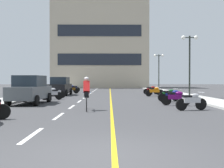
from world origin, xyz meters
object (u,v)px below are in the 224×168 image
at_px(motorcycle_2, 192,101).
at_px(motorcycle_4, 173,96).
at_px(motorcycle_9, 155,91).
at_px(motorcycle_8, 155,91).
at_px(motorcycle_13, 73,88).
at_px(motorcycle_3, 176,98).
at_px(parked_car_near, 30,90).
at_px(motorcycle_10, 151,90).
at_px(parked_car_mid, 60,86).
at_px(motorcycle_7, 55,92).
at_px(motorcycle_11, 71,89).
at_px(motorcycle_6, 52,94).
at_px(motorcycle_12, 71,89).
at_px(street_lamp_far, 159,64).
at_px(street_lamp_mid, 190,52).
at_px(motorcycle_5, 169,95).
at_px(cyclist_rider, 87,93).

distance_m(motorcycle_2, motorcycle_4, 4.40).
xyz_separation_m(motorcycle_2, motorcycle_9, (0.40, 13.35, 0.00)).
relative_size(motorcycle_2, motorcycle_8, 0.98).
bearing_deg(motorcycle_13, motorcycle_3, -65.28).
xyz_separation_m(parked_car_near, motorcycle_13, (0.49, 17.38, -0.44)).
height_order(motorcycle_3, motorcycle_10, same).
relative_size(parked_car_near, motorcycle_3, 2.56).
height_order(parked_car_mid, motorcycle_13, parked_car_mid).
xyz_separation_m(motorcycle_7, motorcycle_11, (0.27, 7.82, 0.00)).
height_order(parked_car_mid, motorcycle_6, parked_car_mid).
height_order(motorcycle_9, motorcycle_10, same).
relative_size(motorcycle_6, motorcycle_13, 0.98).
bearing_deg(motorcycle_3, motorcycle_12, 117.28).
relative_size(street_lamp_far, motorcycle_13, 3.03).
distance_m(motorcycle_3, motorcycle_11, 16.93).
xyz_separation_m(street_lamp_mid, parked_car_mid, (-11.91, 3.82, -3.04)).
distance_m(motorcycle_9, motorcycle_12, 10.88).
relative_size(motorcycle_9, motorcycle_11, 0.99).
xyz_separation_m(motorcycle_5, motorcycle_6, (-8.76, 1.54, 0.00)).
relative_size(motorcycle_3, motorcycle_5, 1.00).
distance_m(motorcycle_6, motorcycle_7, 2.09).
distance_m(motorcycle_8, motorcycle_13, 13.06).
relative_size(motorcycle_2, motorcycle_12, 1.00).
height_order(parked_car_near, motorcycle_12, parked_car_near).
xyz_separation_m(motorcycle_2, cyclist_rider, (-5.31, 0.05, 0.41)).
bearing_deg(motorcycle_8, motorcycle_13, 132.46).
bearing_deg(motorcycle_11, motorcycle_13, 94.42).
distance_m(motorcycle_2, motorcycle_3, 2.54).
distance_m(motorcycle_8, cyclist_rider, 12.73).
relative_size(parked_car_mid, motorcycle_13, 2.49).
bearing_deg(motorcycle_3, motorcycle_9, 86.95).
bearing_deg(parked_car_near, street_lamp_far, 60.99).
bearing_deg(motorcycle_11, motorcycle_12, 98.72).
xyz_separation_m(motorcycle_6, motorcycle_12, (-0.14, 11.83, 0.00)).
bearing_deg(motorcycle_7, motorcycle_3, -38.95).
relative_size(parked_car_mid, cyclist_rider, 2.39).
height_order(motorcycle_5, motorcycle_8, same).
bearing_deg(motorcycle_9, street_lamp_mid, -55.10).
bearing_deg(motorcycle_10, motorcycle_9, -87.58).
distance_m(motorcycle_6, motorcycle_9, 10.83).
distance_m(parked_car_near, motorcycle_13, 17.39).
height_order(motorcycle_9, motorcycle_11, same).
xyz_separation_m(motorcycle_5, motorcycle_13, (-8.91, 15.39, 0.00)).
xyz_separation_m(street_lamp_far, motorcycle_6, (-11.69, -18.70, -3.42)).
bearing_deg(motorcycle_3, motorcycle_10, 87.81).
bearing_deg(street_lamp_mid, parked_car_mid, 162.24).
distance_m(motorcycle_4, motorcycle_12, 17.24).
relative_size(street_lamp_mid, motorcycle_2, 3.14).
relative_size(motorcycle_5, motorcycle_6, 1.00).
distance_m(motorcycle_2, motorcycle_8, 11.58).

